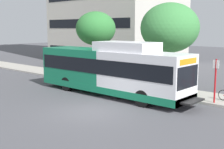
{
  "coord_description": "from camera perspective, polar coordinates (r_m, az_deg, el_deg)",
  "views": [
    {
      "loc": [
        -10.93,
        -11.15,
        4.5
      ],
      "look_at": [
        2.88,
        1.18,
        1.6
      ],
      "focal_mm": 47.33,
      "sensor_mm": 36.0,
      "label": 1
    }
  ],
  "objects": [
    {
      "name": "bus_stop_sign_pole",
      "position": [
        18.31,
        19.34,
        -0.56
      ],
      "size": [
        0.1,
        0.36,
        2.6
      ],
      "color": "red",
      "rests_on": "sidewalk_curb"
    },
    {
      "name": "ground_plane",
      "position": [
        22.51,
        -18.15,
        -3.08
      ],
      "size": [
        120.0,
        120.0,
        0.0
      ],
      "primitive_type": "plane",
      "color": "#4C4C51"
    },
    {
      "name": "transit_bus",
      "position": [
        19.97,
        -0.29,
        0.86
      ],
      "size": [
        2.58,
        12.25,
        3.65
      ],
      "color": "white",
      "rests_on": "ground"
    },
    {
      "name": "street_tree_mid_block",
      "position": [
        26.56,
        -3.16,
        8.83
      ],
      "size": [
        3.54,
        3.54,
        5.85
      ],
      "color": "#4C3823",
      "rests_on": "sidewalk_curb"
    },
    {
      "name": "street_tree_near_stop",
      "position": [
        22.11,
        11.08,
        8.83
      ],
      "size": [
        4.25,
        4.25,
        6.21
      ],
      "color": "#4C3823",
      "rests_on": "sidewalk_curb"
    },
    {
      "name": "sidewalk_curb",
      "position": [
        25.21,
        -1.93,
        -1.23
      ],
      "size": [
        3.0,
        56.0,
        0.14
      ],
      "primitive_type": "cube",
      "color": "#A8A399",
      "rests_on": "ground"
    }
  ]
}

